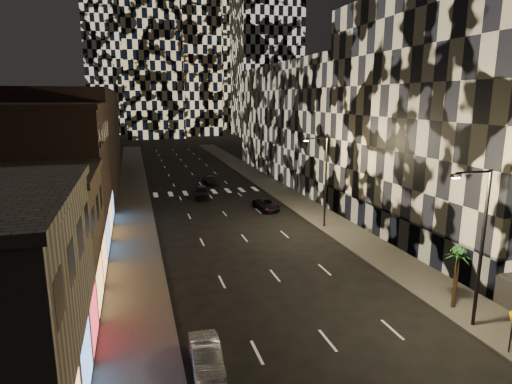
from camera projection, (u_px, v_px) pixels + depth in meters
sidewalk_left at (133, 196)px, 57.03m from camera, size 4.00×120.00×0.15m
sidewalk_right at (275, 187)px, 62.43m from camera, size 4.00×120.00×0.15m
curb_left at (149, 195)px, 57.60m from camera, size 0.20×120.00×0.15m
curb_right at (261, 188)px, 61.86m from camera, size 0.20×120.00×0.15m
retail_tan at (16, 241)px, 27.08m from camera, size 10.00×10.00×8.00m
retail_brown at (49, 176)px, 38.38m from camera, size 10.00×15.00×12.00m
retail_filler_left at (80, 138)px, 63.04m from camera, size 10.00×40.00×14.00m
midrise_right at (469, 119)px, 38.84m from camera, size 16.00×25.00×22.00m
midrise_base at (388, 226)px, 38.81m from camera, size 0.60×25.00×3.00m
midrise_filler_right at (320, 122)px, 69.77m from camera, size 16.00×40.00×18.00m
streetlight_near at (479, 238)px, 23.31m from camera, size 2.55×0.25×9.00m
streetlight_far at (324, 176)px, 42.08m from camera, size 2.55×0.25×9.00m
car_silver_parked at (206, 356)px, 20.60m from camera, size 1.54×4.04×1.31m
car_dark_midlane at (202, 192)px, 55.98m from camera, size 2.40×4.82×1.58m
car_dark_oncoming at (210, 179)px, 65.26m from camera, size 2.00×4.60×1.32m
car_dark_rightlane at (266, 205)px, 49.98m from camera, size 2.37×4.71×1.28m
palm_tree at (458, 258)px, 25.86m from camera, size 1.98×1.94×3.87m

